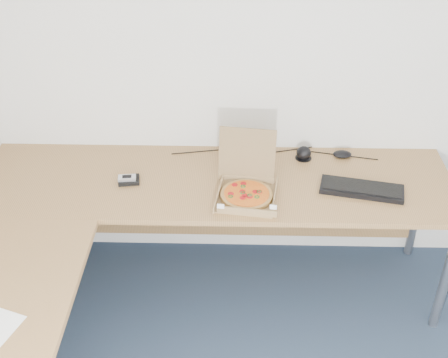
{
  "coord_description": "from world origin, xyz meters",
  "views": [
    {
      "loc": [
        -0.39,
        -1.2,
        2.49
      ],
      "look_at": [
        -0.45,
        1.28,
        0.82
      ],
      "focal_mm": 47.95,
      "sensor_mm": 36.0,
      "label": 1
    }
  ],
  "objects_px": {
    "desk": "(143,235)",
    "pizza_box": "(247,191)",
    "wallet": "(129,180)",
    "keyboard": "(362,189)",
    "drinking_glass": "(241,158)"
  },
  "relations": [
    {
      "from": "drinking_glass",
      "to": "wallet",
      "type": "relative_size",
      "value": 1.01
    },
    {
      "from": "pizza_box",
      "to": "wallet",
      "type": "relative_size",
      "value": 3.13
    },
    {
      "from": "desk",
      "to": "keyboard",
      "type": "bearing_deg",
      "value": 17.76
    },
    {
      "from": "desk",
      "to": "keyboard",
      "type": "height_order",
      "value": "keyboard"
    },
    {
      "from": "desk",
      "to": "drinking_glass",
      "type": "xyz_separation_m",
      "value": [
        0.46,
        0.56,
        0.08
      ]
    },
    {
      "from": "drinking_glass",
      "to": "wallet",
      "type": "height_order",
      "value": "drinking_glass"
    },
    {
      "from": "desk",
      "to": "pizza_box",
      "type": "height_order",
      "value": "pizza_box"
    },
    {
      "from": "desk",
      "to": "pizza_box",
      "type": "distance_m",
      "value": 0.57
    },
    {
      "from": "pizza_box",
      "to": "keyboard",
      "type": "height_order",
      "value": "pizza_box"
    },
    {
      "from": "pizza_box",
      "to": "keyboard",
      "type": "xyz_separation_m",
      "value": [
        0.59,
        0.06,
        -0.02
      ]
    },
    {
      "from": "desk",
      "to": "pizza_box",
      "type": "bearing_deg",
      "value": 30.34
    },
    {
      "from": "desk",
      "to": "keyboard",
      "type": "relative_size",
      "value": 5.97
    },
    {
      "from": "desk",
      "to": "wallet",
      "type": "height_order",
      "value": "wallet"
    },
    {
      "from": "keyboard",
      "to": "wallet",
      "type": "relative_size",
      "value": 3.86
    },
    {
      "from": "keyboard",
      "to": "wallet",
      "type": "height_order",
      "value": "keyboard"
    }
  ]
}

